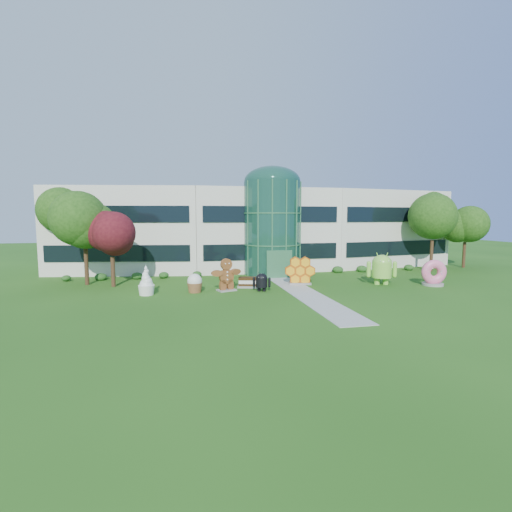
{
  "coord_description": "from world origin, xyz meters",
  "views": [
    {
      "loc": [
        -9.78,
        -26.51,
        6.09
      ],
      "look_at": [
        -3.0,
        6.0,
        2.6
      ],
      "focal_mm": 26.0,
      "sensor_mm": 36.0,
      "label": 1
    }
  ],
  "objects": [
    {
      "name": "trees_backdrop",
      "position": [
        0.0,
        13.0,
        4.2
      ],
      "size": [
        52.0,
        8.0,
        8.4
      ],
      "primitive_type": null,
      "color": "#1A3E0F",
      "rests_on": "ground"
    },
    {
      "name": "building",
      "position": [
        0.0,
        18.0,
        4.65
      ],
      "size": [
        46.0,
        15.0,
        9.3
      ],
      "primitive_type": null,
      "color": "beige",
      "rests_on": "ground"
    },
    {
      "name": "froyo",
      "position": [
        -12.36,
        3.27,
        1.16
      ],
      "size": [
        1.73,
        1.73,
        2.33
      ],
      "primitive_type": null,
      "rotation": [
        0.0,
        0.0,
        -0.34
      ],
      "color": "white",
      "rests_on": "ground"
    },
    {
      "name": "ice_cream_sandwich",
      "position": [
        -3.86,
        4.69,
        0.45
      ],
      "size": [
        2.22,
        1.48,
        0.91
      ],
      "primitive_type": null,
      "rotation": [
        0.0,
        0.0,
        -0.25
      ],
      "color": "black",
      "rests_on": "ground"
    },
    {
      "name": "gingerbread",
      "position": [
        -5.99,
        3.65,
        1.36
      ],
      "size": [
        3.16,
        2.05,
        2.73
      ],
      "primitive_type": null,
      "rotation": [
        0.0,
        0.0,
        0.34
      ],
      "color": "brown",
      "rests_on": "ground"
    },
    {
      "name": "donut",
      "position": [
        12.42,
        2.3,
        1.18
      ],
      "size": [
        2.43,
        1.51,
        2.35
      ],
      "primitive_type": null,
      "rotation": [
        0.0,
        0.0,
        -0.2
      ],
      "color": "#D8528F",
      "rests_on": "ground"
    },
    {
      "name": "ground",
      "position": [
        0.0,
        0.0,
        0.0
      ],
      "size": [
        140.0,
        140.0,
        0.0
      ],
      "primitive_type": "plane",
      "color": "#215114",
      "rests_on": "ground"
    },
    {
      "name": "android_green",
      "position": [
        8.15,
        3.67,
        1.59
      ],
      "size": [
        3.19,
        2.51,
        3.19
      ],
      "primitive_type": null,
      "rotation": [
        0.0,
        0.0,
        -0.25
      ],
      "color": "#85D343",
      "rests_on": "ground"
    },
    {
      "name": "tree_red",
      "position": [
        -15.5,
        7.5,
        3.0
      ],
      "size": [
        4.0,
        4.0,
        6.0
      ],
      "primitive_type": null,
      "color": "#3F0C14",
      "rests_on": "ground"
    },
    {
      "name": "honeycomb",
      "position": [
        0.93,
        5.25,
        1.14
      ],
      "size": [
        3.06,
        1.59,
        2.29
      ],
      "primitive_type": null,
      "rotation": [
        0.0,
        0.0,
        -0.2
      ],
      "color": "#FFA819",
      "rests_on": "ground"
    },
    {
      "name": "walkway",
      "position": [
        0.0,
        2.0,
        0.02
      ],
      "size": [
        2.4,
        20.0,
        0.04
      ],
      "primitive_type": "cube",
      "color": "#9E9E93",
      "rests_on": "ground"
    },
    {
      "name": "cupcake",
      "position": [
        -8.6,
        3.53,
        0.77
      ],
      "size": [
        1.66,
        1.66,
        1.54
      ],
      "primitive_type": null,
      "rotation": [
        0.0,
        0.0,
        -0.37
      ],
      "color": "white",
      "rests_on": "ground"
    },
    {
      "name": "atrium",
      "position": [
        0.0,
        12.0,
        4.9
      ],
      "size": [
        6.0,
        6.0,
        9.8
      ],
      "primitive_type": "cylinder",
      "color": "#194738",
      "rests_on": "ground"
    },
    {
      "name": "android_black",
      "position": [
        -3.19,
        2.82,
        0.88
      ],
      "size": [
        1.82,
        1.52,
        1.77
      ],
      "primitive_type": null,
      "rotation": [
        0.0,
        0.0,
        -0.36
      ],
      "color": "black",
      "rests_on": "ground"
    }
  ]
}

